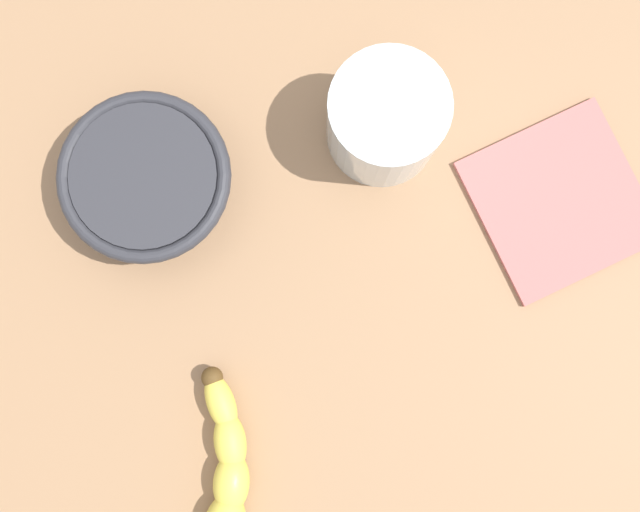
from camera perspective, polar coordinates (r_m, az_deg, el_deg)
wooden_tabletop at (r=67.63cm, az=-4.69°, el=-0.57°), size 120.00×120.00×3.00cm
smoothie_glass at (r=63.88cm, az=5.00°, el=9.46°), size 9.56×9.56×8.79cm
ceramic_bowl at (r=65.14cm, az=-12.71°, el=5.31°), size 14.06×14.06×5.36cm
folded_napkin at (r=69.23cm, az=17.08°, el=3.75°), size 17.46×17.49×0.60cm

